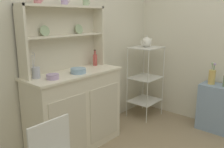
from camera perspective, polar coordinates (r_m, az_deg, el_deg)
name	(u,v)px	position (r m, az deg, el deg)	size (l,w,h in m)	color
wall_back	(64,38)	(2.81, -11.59, 8.40)	(3.84, 0.05, 2.50)	silver
hutch_cabinet	(75,110)	(2.75, -8.81, -8.51)	(1.11, 0.45, 0.90)	silver
hutch_shelf_unit	(63,33)	(2.69, -11.78, 9.60)	(1.04, 0.18, 0.71)	beige
bakers_rack	(146,75)	(3.57, 8.08, -0.17)	(0.45, 0.38, 1.06)	silver
side_shelf_blue	(218,108)	(3.46, 24.19, -7.55)	(0.28, 0.48, 0.63)	#849EBC
cup_lilac_1	(64,1)	(2.66, -11.40, 16.87)	(0.09, 0.07, 0.08)	#B79ECC
cup_sage_2	(86,2)	(2.85, -6.32, 16.77)	(0.08, 0.07, 0.08)	#9EB78E
bowl_mixing_large	(53,77)	(2.37, -14.10, -0.61)	(0.12, 0.12, 0.05)	#B79ECC
bowl_floral_medium	(78,71)	(2.56, -8.14, 0.79)	(0.16, 0.16, 0.05)	#8EB2D1
jam_bottle	(95,59)	(2.94, -4.11, 3.55)	(0.05, 0.05, 0.20)	#B74C47
utensil_jar	(36,72)	(2.44, -17.86, 0.38)	(0.08, 0.08, 0.25)	#B2B7C6
porcelain_teapot	(147,42)	(3.49, 8.34, 7.63)	(0.24, 0.15, 0.17)	white
flower_vase	(212,76)	(3.38, 22.96, -0.48)	(0.09, 0.09, 0.29)	#DBB760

